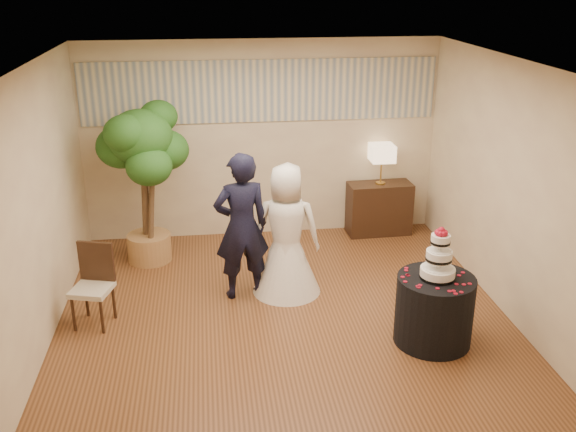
{
  "coord_description": "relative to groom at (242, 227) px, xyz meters",
  "views": [
    {
      "loc": [
        -0.77,
        -6.32,
        3.66
      ],
      "look_at": [
        0.1,
        0.4,
        1.05
      ],
      "focal_mm": 40.0,
      "sensor_mm": 36.0,
      "label": 1
    }
  ],
  "objects": [
    {
      "name": "wall_back",
      "position": [
        0.42,
        1.94,
        0.52
      ],
      "size": [
        5.0,
        0.06,
        2.8
      ],
      "primitive_type": "cube",
      "color": "beige",
      "rests_on": "ground"
    },
    {
      "name": "groom",
      "position": [
        0.0,
        0.0,
        0.0
      ],
      "size": [
        0.71,
        0.53,
        1.77
      ],
      "primitive_type": "imported",
      "rotation": [
        0.0,
        0.0,
        3.31
      ],
      "color": "black",
      "rests_on": "floor"
    },
    {
      "name": "wedding_cake",
      "position": [
        1.9,
        -1.28,
        0.13
      ],
      "size": [
        0.36,
        0.36,
        0.56
      ],
      "primitive_type": null,
      "color": "white",
      "rests_on": "cake_table"
    },
    {
      "name": "table_lamp",
      "position": [
        2.11,
        1.7,
        0.17
      ],
      "size": [
        0.33,
        0.33,
        0.58
      ],
      "primitive_type": null,
      "color": "beige",
      "rests_on": "console"
    },
    {
      "name": "console",
      "position": [
        2.11,
        1.7,
        -0.5
      ],
      "size": [
        0.93,
        0.44,
        0.77
      ],
      "primitive_type": "cube",
      "rotation": [
        0.0,
        0.0,
        0.04
      ],
      "color": "black",
      "rests_on": "floor"
    },
    {
      "name": "mural_border",
      "position": [
        0.42,
        1.92,
        1.22
      ],
      "size": [
        4.9,
        0.02,
        0.85
      ],
      "primitive_type": "cube",
      "color": "#AEAFA0",
      "rests_on": "wall_back"
    },
    {
      "name": "ficus_tree",
      "position": [
        -1.18,
        1.15,
        0.2
      ],
      "size": [
        1.21,
        1.21,
        2.16
      ],
      "primitive_type": null,
      "rotation": [
        0.0,
        0.0,
        -1.37
      ],
      "color": "#25571B",
      "rests_on": "floor"
    },
    {
      "name": "bride",
      "position": [
        0.53,
        0.04,
        -0.08
      ],
      "size": [
        0.97,
        0.97,
        1.6
      ],
      "primitive_type": "imported",
      "rotation": [
        0.0,
        0.0,
        2.94
      ],
      "color": "white",
      "rests_on": "floor"
    },
    {
      "name": "ceiling",
      "position": [
        0.42,
        -0.56,
        1.92
      ],
      "size": [
        5.0,
        5.0,
        0.0
      ],
      "primitive_type": "cube",
      "color": "white",
      "rests_on": "wall_back"
    },
    {
      "name": "cake_table",
      "position": [
        1.9,
        -1.28,
        -0.52
      ],
      "size": [
        0.85,
        0.85,
        0.74
      ],
      "primitive_type": "cylinder",
      "rotation": [
        0.0,
        0.0,
        0.06
      ],
      "color": "black",
      "rests_on": "floor"
    },
    {
      "name": "wall_left",
      "position": [
        -2.08,
        -0.56,
        0.52
      ],
      "size": [
        0.06,
        5.0,
        2.8
      ],
      "primitive_type": "cube",
      "color": "beige",
      "rests_on": "ground"
    },
    {
      "name": "side_chair",
      "position": [
        -1.66,
        -0.48,
        -0.43
      ],
      "size": [
        0.52,
        0.54,
        0.91
      ],
      "primitive_type": null,
      "rotation": [
        0.0,
        0.0,
        -0.28
      ],
      "color": "black",
      "rests_on": "floor"
    },
    {
      "name": "floor",
      "position": [
        0.42,
        -0.56,
        -0.88
      ],
      "size": [
        5.0,
        5.0,
        0.0
      ],
      "primitive_type": "cube",
      "color": "brown",
      "rests_on": "ground"
    },
    {
      "name": "wall_right",
      "position": [
        2.92,
        -0.56,
        0.52
      ],
      "size": [
        0.06,
        5.0,
        2.8
      ],
      "primitive_type": "cube",
      "color": "beige",
      "rests_on": "ground"
    },
    {
      "name": "wall_front",
      "position": [
        0.42,
        -3.06,
        0.52
      ],
      "size": [
        5.0,
        0.06,
        2.8
      ],
      "primitive_type": "cube",
      "color": "beige",
      "rests_on": "ground"
    }
  ]
}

